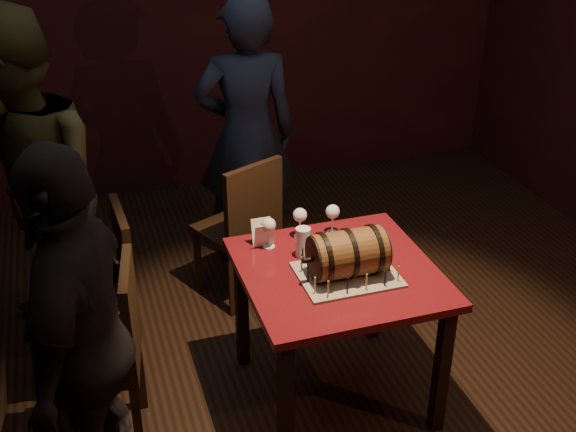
{
  "coord_description": "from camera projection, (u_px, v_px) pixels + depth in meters",
  "views": [
    {
      "loc": [
        -0.97,
        -2.82,
        2.56
      ],
      "look_at": [
        -0.05,
        0.05,
        0.95
      ],
      "focal_mm": 45.0,
      "sensor_mm": 36.0,
      "label": 1
    }
  ],
  "objects": [
    {
      "name": "room_shell",
      "position": [
        302.0,
        129.0,
        3.17
      ],
      "size": [
        5.04,
        5.04,
        2.8
      ],
      "color": "black",
      "rests_on": "ground"
    },
    {
      "name": "person_back",
      "position": [
        247.0,
        136.0,
        4.51
      ],
      "size": [
        0.69,
        0.49,
        1.76
      ],
      "primitive_type": "imported",
      "rotation": [
        0.0,
        0.0,
        3.02
      ],
      "color": "#1C2338",
      "rests_on": "ground"
    },
    {
      "name": "birthday_candles",
      "position": [
        348.0,
        266.0,
        3.3
      ],
      "size": [
        0.4,
        0.3,
        0.09
      ],
      "color": "#D7CD80",
      "rests_on": "cake_board"
    },
    {
      "name": "chair_left_rear",
      "position": [
        108.0,
        285.0,
        3.67
      ],
      "size": [
        0.42,
        0.42,
        0.93
      ],
      "color": "black",
      "rests_on": "ground"
    },
    {
      "name": "menu_card",
      "position": [
        263.0,
        234.0,
        3.54
      ],
      "size": [
        0.1,
        0.05,
        0.13
      ],
      "primitive_type": null,
      "color": "white",
      "rests_on": "pub_table"
    },
    {
      "name": "wine_glass_left",
      "position": [
        269.0,
        226.0,
        3.5
      ],
      "size": [
        0.07,
        0.07,
        0.16
      ],
      "color": "silver",
      "rests_on": "pub_table"
    },
    {
      "name": "wine_glass_mid",
      "position": [
        300.0,
        216.0,
        3.59
      ],
      "size": [
        0.07,
        0.07,
        0.16
      ],
      "color": "silver",
      "rests_on": "pub_table"
    },
    {
      "name": "chair_left_front",
      "position": [
        112.0,
        346.0,
        3.23
      ],
      "size": [
        0.46,
        0.46,
        0.93
      ],
      "color": "black",
      "rests_on": "ground"
    },
    {
      "name": "cake_board",
      "position": [
        347.0,
        275.0,
        3.32
      ],
      "size": [
        0.45,
        0.35,
        0.01
      ],
      "primitive_type": "cube",
      "color": "gray",
      "rests_on": "pub_table"
    },
    {
      "name": "wine_glass_right",
      "position": [
        333.0,
        213.0,
        3.62
      ],
      "size": [
        0.07,
        0.07,
        0.16
      ],
      "color": "silver",
      "rests_on": "pub_table"
    },
    {
      "name": "pint_of_ale",
      "position": [
        303.0,
        243.0,
        3.45
      ],
      "size": [
        0.07,
        0.07,
        0.15
      ],
      "color": "silver",
      "rests_on": "pub_table"
    },
    {
      "name": "chair_back",
      "position": [
        244.0,
        224.0,
        4.24
      ],
      "size": [
        0.53,
        0.53,
        0.93
      ],
      "color": "black",
      "rests_on": "ground"
    },
    {
      "name": "barrel_cake",
      "position": [
        348.0,
        253.0,
        3.27
      ],
      "size": [
        0.39,
        0.23,
        0.23
      ],
      "color": "brown",
      "rests_on": "cake_board"
    },
    {
      "name": "pub_table",
      "position": [
        337.0,
        289.0,
        3.43
      ],
      "size": [
        0.9,
        0.9,
        0.75
      ],
      "color": "#4E0D14",
      "rests_on": "ground"
    },
    {
      "name": "person_left_rear",
      "position": [
        28.0,
        199.0,
        3.6
      ],
      "size": [
        0.89,
        1.05,
        1.88
      ],
      "primitive_type": "imported",
      "rotation": [
        0.0,
        0.0,
        -1.35
      ],
      "color": "#3D3D1E",
      "rests_on": "ground"
    },
    {
      "name": "person_left_front",
      "position": [
        82.0,
        341.0,
        2.77
      ],
      "size": [
        0.71,
        1.05,
        1.65
      ],
      "primitive_type": "imported",
      "rotation": [
        0.0,
        0.0,
        -1.92
      ],
      "color": "black",
      "rests_on": "ground"
    }
  ]
}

